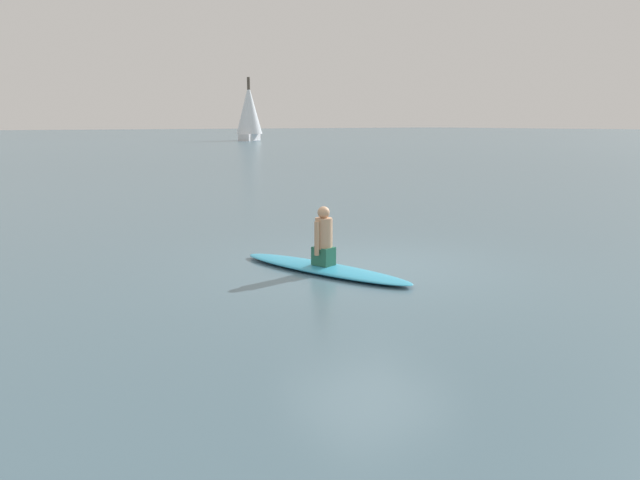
% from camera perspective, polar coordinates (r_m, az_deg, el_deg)
% --- Properties ---
extents(ground_plane, '(400.00, 400.00, 0.00)m').
position_cam_1_polar(ground_plane, '(10.48, 4.56, -2.44)').
color(ground_plane, slate).
extents(surfboard, '(3.42, 1.52, 0.11)m').
position_cam_1_polar(surfboard, '(10.12, 0.32, -2.57)').
color(surfboard, '#339EC6').
rests_on(surfboard, ground).
extents(person_paddler, '(0.37, 0.42, 0.95)m').
position_cam_1_polar(person_paddler, '(10.02, 0.33, 0.12)').
color(person_paddler, '#26664C').
rests_on(person_paddler, surfboard).
extents(sailboat_far_left, '(4.71, 4.71, 7.99)m').
position_cam_1_polar(sailboat_far_left, '(82.92, -6.45, 11.52)').
color(sailboat_far_left, silver).
rests_on(sailboat_far_left, ground).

